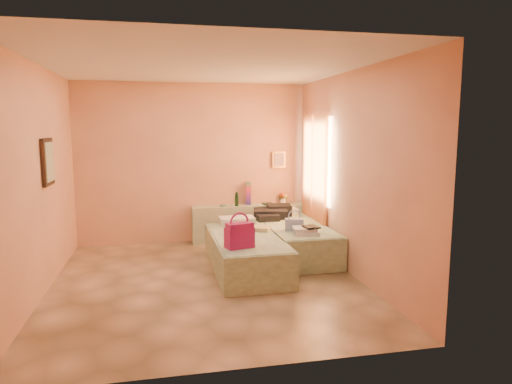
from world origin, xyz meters
TOP-DOWN VIEW (x-y plane):
  - ground at (0.00, 0.00)m, footprint 4.50×4.50m
  - room_walls at (0.21, 0.57)m, footprint 4.02×4.51m
  - headboard_ledge at (0.98, 2.10)m, footprint 2.05×0.30m
  - bed_left at (0.60, 0.40)m, footprint 0.92×2.01m
  - bed_right at (1.50, 1.01)m, footprint 0.92×2.01m
  - water_bottle at (0.74, 2.03)m, footprint 0.08×0.08m
  - rainbow_box at (0.97, 2.16)m, footprint 0.10×0.10m
  - small_dish at (0.50, 2.05)m, footprint 0.13×0.13m
  - green_book at (1.32, 2.10)m, footprint 0.20×0.16m
  - flower_vase at (1.63, 2.17)m, footprint 0.19×0.19m
  - magenta_handbag at (0.40, -0.19)m, footprint 0.39×0.29m
  - khaki_garment at (0.85, 0.74)m, footprint 0.42×0.38m
  - clothes_pile at (1.31, 1.62)m, footprint 0.63×0.63m
  - blue_handbag at (1.38, 0.61)m, footprint 0.30×0.19m
  - towel_stack at (1.48, 0.33)m, footprint 0.40×0.35m
  - sandal_pair at (1.54, 0.30)m, footprint 0.20×0.25m

SIDE VIEW (x-z plane):
  - ground at x=0.00m, z-range 0.00..0.00m
  - bed_left at x=0.60m, z-range 0.00..0.50m
  - bed_right at x=1.50m, z-range 0.00..0.50m
  - headboard_ledge at x=0.98m, z-range 0.00..0.65m
  - khaki_garment at x=0.85m, z-range 0.50..0.56m
  - towel_stack at x=1.48m, z-range 0.50..0.60m
  - blue_handbag at x=1.38m, z-range 0.50..0.68m
  - clothes_pile at x=1.31m, z-range 0.50..0.68m
  - sandal_pair at x=1.54m, z-range 0.60..0.62m
  - green_book at x=1.32m, z-range 0.65..0.68m
  - magenta_handbag at x=0.40m, z-range 0.50..0.83m
  - small_dish at x=0.50m, z-range 0.65..0.68m
  - flower_vase at x=1.63m, z-range 0.65..0.88m
  - water_bottle at x=0.74m, z-range 0.65..0.89m
  - rainbow_box at x=0.97m, z-range 0.65..1.06m
  - room_walls at x=0.21m, z-range 0.38..3.19m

